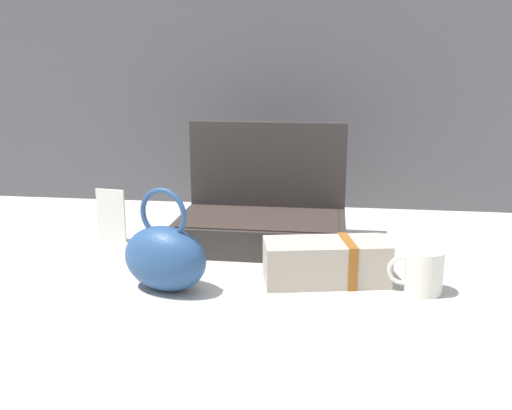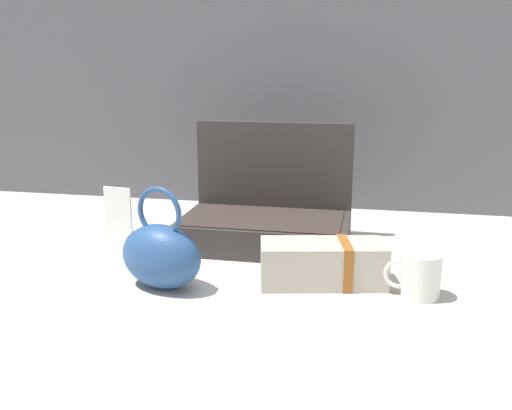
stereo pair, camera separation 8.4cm
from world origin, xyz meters
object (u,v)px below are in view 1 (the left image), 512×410
open_suitcase (263,216)px  info_card_left (111,215)px  teal_pouch_handbag (165,257)px  coffee_mug (423,271)px  cream_toiletry_bag (327,262)px

open_suitcase → info_card_left: 0.40m
open_suitcase → teal_pouch_handbag: (-0.16, -0.35, 0.00)m
open_suitcase → coffee_mug: 0.47m
open_suitcase → cream_toiletry_bag: open_suitcase is taller
cream_toiletry_bag → teal_pouch_handbag: bearing=-164.9°
coffee_mug → info_card_left: bearing=162.2°
open_suitcase → coffee_mug: (0.37, -0.29, -0.02)m
coffee_mug → teal_pouch_handbag: bearing=-173.6°
cream_toiletry_bag → coffee_mug: bearing=-8.9°
teal_pouch_handbag → coffee_mug: 0.53m
open_suitcase → coffee_mug: open_suitcase is taller
coffee_mug → info_card_left: 0.80m
open_suitcase → cream_toiletry_bag: size_ratio=1.52×
cream_toiletry_bag → coffee_mug: 0.20m
coffee_mug → info_card_left: info_card_left is taller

